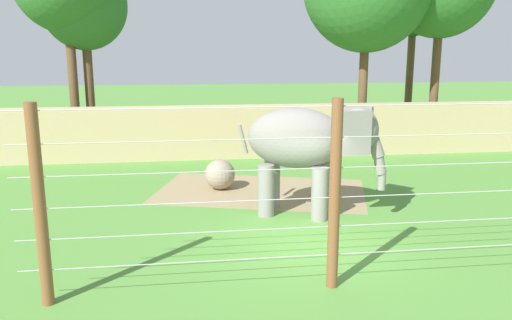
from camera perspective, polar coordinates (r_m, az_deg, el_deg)
The scene contains 9 objects.
ground_plane at distance 12.90m, azimuth 6.05°, elevation -9.26°, with size 120.00×120.00×0.00m, color #518938.
dirt_patch at distance 17.39m, azimuth 0.54°, elevation -3.48°, with size 6.93×4.13×0.01m, color #937F5B.
embankment_wall at distance 23.16m, azimuth -0.32°, elevation 3.28°, with size 36.00×1.80×2.21m, color tan.
elephant at distance 14.56m, azimuth 5.75°, elevation 1.85°, with size 4.04×2.63×3.17m.
enrichment_ball at distance 17.54m, azimuth -4.06°, elevation -1.62°, with size 1.04×1.04×1.04m, color gray.
cable_fence at distance 10.13m, azimuth 9.22°, elevation -3.90°, with size 12.28×0.23×3.83m.
water_tub at distance 21.25m, azimuth 3.16°, elevation -0.09°, with size 1.10×1.10×0.35m.
tree_far_left at distance 32.93m, azimuth 17.28°, elevation 16.54°, with size 3.94×3.94×9.63m.
tree_right_of_centre at distance 26.76m, azimuth -18.70°, elevation 16.02°, with size 4.09×4.09×8.97m.
Camera 1 is at (-2.92, -11.65, 4.72)m, focal length 35.76 mm.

